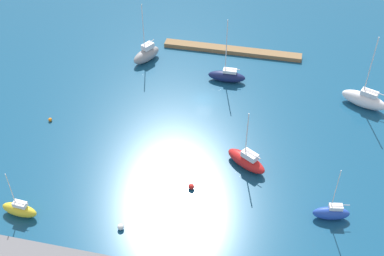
# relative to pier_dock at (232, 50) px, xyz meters

# --- Properties ---
(water) EXTENTS (160.00, 160.00, 0.00)m
(water) POSITION_rel_pier_dock_xyz_m (2.29, 15.90, -0.40)
(water) COLOR navy
(water) RESTS_ON ground
(pier_dock) EXTENTS (26.40, 2.14, 0.80)m
(pier_dock) POSITION_rel_pier_dock_xyz_m (0.00, 0.00, 0.00)
(pier_dock) COLOR olive
(pier_dock) RESTS_ON ground
(sailboat_navy_center_basin) EXTENTS (6.58, 2.12, 11.91)m
(sailboat_navy_center_basin) POSITION_rel_pier_dock_xyz_m (-0.57, 9.83, 0.69)
(sailboat_navy_center_basin) COLOR #141E4C
(sailboat_navy_center_basin) RESTS_ON water
(sailboat_red_far_north) EXTENTS (6.63, 5.27, 9.47)m
(sailboat_red_far_north) POSITION_rel_pier_dock_xyz_m (-6.72, 30.41, 0.76)
(sailboat_red_far_north) COLOR red
(sailboat_red_far_north) RESTS_ON water
(sailboat_white_inner_mooring) EXTENTS (7.76, 4.95, 12.83)m
(sailboat_white_inner_mooring) POSITION_rel_pier_dock_xyz_m (-23.73, 12.22, 1.00)
(sailboat_white_inner_mooring) COLOR white
(sailboat_white_inner_mooring) RESTS_ON water
(sailboat_yellow_far_south) EXTENTS (5.00, 1.93, 7.46)m
(sailboat_yellow_far_south) POSITION_rel_pier_dock_xyz_m (20.61, 45.51, 0.63)
(sailboat_yellow_far_south) COLOR yellow
(sailboat_yellow_far_south) RESTS_ON water
(sailboat_gray_near_pier) EXTENTS (4.92, 6.50, 11.57)m
(sailboat_gray_near_pier) POSITION_rel_pier_dock_xyz_m (15.15, 6.42, 0.98)
(sailboat_gray_near_pier) COLOR gray
(sailboat_gray_near_pier) RESTS_ON water
(sailboat_blue_off_beacon) EXTENTS (4.91, 2.29, 8.67)m
(sailboat_blue_off_beacon) POSITION_rel_pier_dock_xyz_m (-18.55, 37.50, 0.64)
(sailboat_blue_off_beacon) COLOR #2347B2
(sailboat_blue_off_beacon) RESTS_ON water
(mooring_buoy_red) EXTENTS (0.84, 0.84, 0.84)m
(mooring_buoy_red) POSITION_rel_pier_dock_xyz_m (0.04, 36.33, 0.02)
(mooring_buoy_red) COLOR red
(mooring_buoy_red) RESTS_ON water
(mooring_buoy_white) EXTENTS (0.83, 0.83, 0.83)m
(mooring_buoy_white) POSITION_rel_pier_dock_xyz_m (7.22, 44.94, 0.01)
(mooring_buoy_white) COLOR white
(mooring_buoy_white) RESTS_ON water
(mooring_buoy_orange) EXTENTS (0.60, 0.60, 0.60)m
(mooring_buoy_orange) POSITION_rel_pier_dock_xyz_m (25.14, 26.93, -0.10)
(mooring_buoy_orange) COLOR orange
(mooring_buoy_orange) RESTS_ON water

